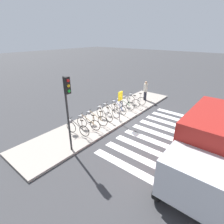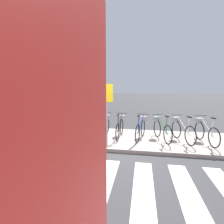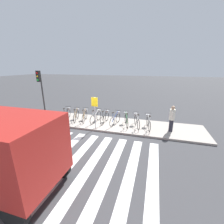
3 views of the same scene
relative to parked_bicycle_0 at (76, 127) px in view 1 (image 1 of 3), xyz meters
The scene contains 16 objects.
ground_plane 3.55m from the parked_bicycle_0, 22.38° to the right, with size 120.00×120.00×0.00m, color #38383A.
sidewalk 3.28m from the parked_bicycle_0, ahead, with size 13.87×2.86×0.12m.
road_crosswalk 6.83m from the parked_bicycle_0, 61.52° to the right, with size 7.65×8.00×0.01m.
parked_bicycle_0 is the anchor object (origin of this frame).
parked_bicycle_1 0.86m from the parked_bicycle_0, ahead, with size 0.59×1.61×1.02m.
parked_bicycle_2 1.58m from the parked_bicycle_0, ahead, with size 0.55×1.63×1.02m.
parked_bicycle_3 2.51m from the parked_bicycle_0, ahead, with size 0.46×1.65×1.02m.
parked_bicycle_4 3.21m from the parked_bicycle_0, ahead, with size 0.46×1.66×1.02m.
parked_bicycle_5 4.05m from the parked_bicycle_0, ahead, with size 0.51×1.64×1.02m.
parked_bicycle_6 4.82m from the parked_bicycle_0, ahead, with size 0.65×1.59×1.02m.
parked_bicycle_7 5.58m from the parked_bicycle_0, ahead, with size 0.66×1.59×1.02m.
parked_bicycle_8 6.38m from the parked_bicycle_0, ahead, with size 0.50×1.64×1.02m.
truck 6.96m from the parked_bicycle_0, 78.52° to the right, with size 5.33×2.25×2.71m.
pedestrian 7.85m from the parked_bicycle_0, ahead, with size 0.34×0.34×1.71m.
traffic_light 2.79m from the parked_bicycle_0, 137.39° to the right, with size 0.24×0.40×3.80m.
sign_post 3.23m from the parked_bicycle_0, 19.96° to the right, with size 0.44×0.07×2.14m.
Camera 1 is at (-8.90, -6.00, 5.55)m, focal length 28.00 mm.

